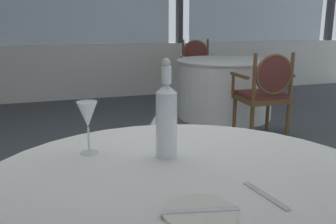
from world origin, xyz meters
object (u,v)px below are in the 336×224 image
object	(u,v)px
water_bottle	(166,118)
dining_chair_0_1	(198,65)
side_plate	(200,213)
wine_glass	(87,116)
dining_chair_0_0	(266,90)

from	to	relation	value
water_bottle	dining_chair_0_1	distance (m)	4.45
dining_chair_0_1	side_plate	bearing A→B (deg)	-19.27
side_plate	dining_chair_0_1	bearing A→B (deg)	66.92
water_bottle	side_plate	bearing A→B (deg)	-97.08
wine_glass	side_plate	bearing A→B (deg)	-68.76
wine_glass	dining_chair_0_0	world-z (taller)	wine_glass
side_plate	wine_glass	size ratio (longest dim) A/B	0.98
wine_glass	dining_chair_0_0	xyz separation A→B (m)	(1.97, 1.86, -0.34)
side_plate	wine_glass	bearing A→B (deg)	111.24
dining_chair_0_1	water_bottle	bearing A→B (deg)	-20.76
dining_chair_0_1	dining_chair_0_0	bearing A→B (deg)	-0.00
side_plate	water_bottle	distance (m)	0.44
side_plate	dining_chair_0_1	size ratio (longest dim) A/B	0.20
side_plate	dining_chair_0_0	size ratio (longest dim) A/B	0.21
water_bottle	dining_chair_0_1	size ratio (longest dim) A/B	0.37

